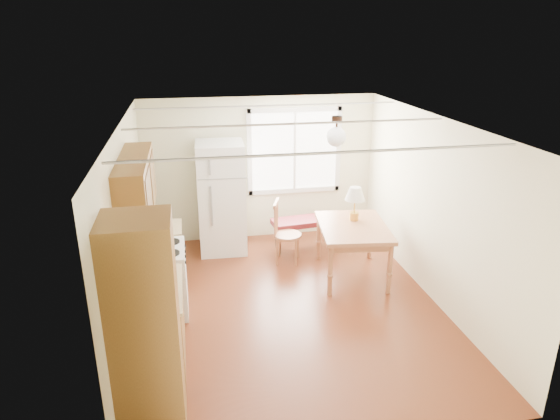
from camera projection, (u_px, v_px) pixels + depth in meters
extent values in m
cube|color=#4E1F10|center=(289.00, 305.00, 6.80)|extent=(4.60, 5.60, 0.12)
cube|color=white|center=(290.00, 123.00, 5.94)|extent=(4.60, 5.60, 0.12)
cube|color=#FDFACA|center=(260.00, 169.00, 8.68)|extent=(4.60, 0.10, 2.50)
cube|color=#FDFACA|center=(352.00, 329.00, 4.07)|extent=(4.60, 0.10, 2.50)
cube|color=#FDFACA|center=(128.00, 231.00, 6.02)|extent=(0.10, 5.60, 2.50)
cube|color=#FDFACA|center=(435.00, 210.00, 6.72)|extent=(0.10, 5.60, 2.50)
cube|color=brown|center=(145.00, 328.00, 4.44)|extent=(0.60, 0.60, 2.10)
cube|color=brown|center=(156.00, 326.00, 5.58)|extent=(0.60, 1.10, 0.86)
cube|color=tan|center=(153.00, 290.00, 5.42)|extent=(0.62, 1.14, 0.04)
cube|color=white|center=(161.00, 280.00, 6.54)|extent=(0.65, 0.76, 0.90)
cube|color=brown|center=(161.00, 257.00, 7.24)|extent=(0.60, 0.60, 0.86)
cube|color=brown|center=(136.00, 187.00, 5.71)|extent=(0.33, 1.60, 0.70)
cube|color=white|center=(294.00, 151.00, 8.67)|extent=(1.50, 0.02, 1.35)
cylinder|color=black|center=(337.00, 118.00, 6.45)|extent=(0.14, 0.14, 0.06)
cylinder|color=black|center=(337.00, 126.00, 6.48)|extent=(0.03, 0.03, 0.16)
sphere|color=white|center=(336.00, 137.00, 6.53)|extent=(0.26, 0.26, 0.26)
cube|color=white|center=(222.00, 198.00, 8.23)|extent=(0.79, 0.79, 1.85)
cube|color=gray|center=(222.00, 179.00, 7.73)|extent=(0.76, 0.02, 0.02)
cube|color=gray|center=(211.00, 195.00, 7.77)|extent=(0.03, 0.03, 1.11)
cube|color=#58141A|center=(306.00, 221.00, 8.43)|extent=(1.19, 0.55, 0.09)
cylinder|color=black|center=(280.00, 241.00, 8.29)|extent=(0.04, 0.04, 0.44)
cylinder|color=black|center=(336.00, 237.00, 8.46)|extent=(0.04, 0.04, 0.44)
cylinder|color=black|center=(276.00, 234.00, 8.59)|extent=(0.04, 0.04, 0.44)
cylinder|color=black|center=(330.00, 230.00, 8.76)|extent=(0.04, 0.04, 0.44)
cube|color=#9D5E3C|center=(353.00, 227.00, 7.37)|extent=(1.13, 1.42, 0.06)
cube|color=#9D5E3C|center=(353.00, 232.00, 7.40)|extent=(1.02, 1.31, 0.10)
cylinder|color=#9D5E3C|center=(330.00, 271.00, 6.94)|extent=(0.07, 0.07, 0.76)
cylinder|color=#9D5E3C|center=(390.00, 269.00, 6.99)|extent=(0.07, 0.07, 0.76)
cylinder|color=#9D5E3C|center=(319.00, 238.00, 8.04)|extent=(0.07, 0.07, 0.76)
cylinder|color=#9D5E3C|center=(370.00, 236.00, 8.09)|extent=(0.07, 0.07, 0.76)
cylinder|color=#9D5E3C|center=(287.00, 235.00, 7.94)|extent=(0.44, 0.44, 0.05)
cylinder|color=#9D5E3C|center=(277.00, 252.00, 7.89)|extent=(0.04, 0.04, 0.45)
cylinder|color=#9D5E3C|center=(296.00, 253.00, 7.86)|extent=(0.04, 0.04, 0.45)
cylinder|color=#9D5E3C|center=(279.00, 244.00, 8.18)|extent=(0.04, 0.04, 0.45)
cylinder|color=#9D5E3C|center=(298.00, 245.00, 8.14)|extent=(0.04, 0.04, 0.45)
cylinder|color=gold|center=(354.00, 216.00, 7.55)|extent=(0.14, 0.14, 0.12)
cylinder|color=gold|center=(355.00, 206.00, 7.50)|extent=(0.02, 0.02, 0.20)
cone|color=white|center=(355.00, 194.00, 7.43)|extent=(0.30, 0.30, 0.20)
cube|color=black|center=(149.00, 298.00, 5.15)|extent=(0.23, 0.27, 0.08)
cube|color=black|center=(146.00, 286.00, 5.00)|extent=(0.20, 0.10, 0.30)
cylinder|color=black|center=(148.00, 286.00, 5.16)|extent=(0.15, 0.15, 0.13)
cylinder|color=red|center=(146.00, 264.00, 5.78)|extent=(0.13, 0.13, 0.18)
sphere|color=red|center=(145.00, 254.00, 5.74)|extent=(0.06, 0.06, 0.06)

